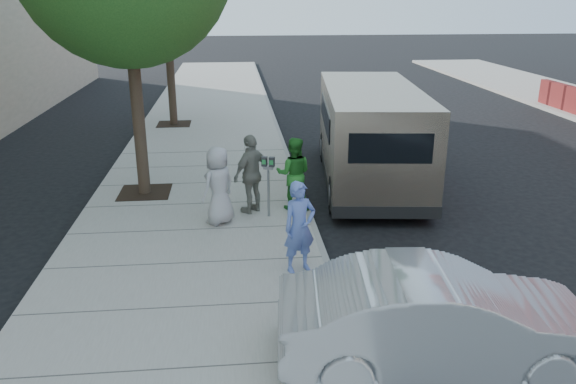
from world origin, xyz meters
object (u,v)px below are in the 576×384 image
object	(u,v)px
person_officer	(300,227)
person_gray_shirt	(219,186)
sedan	(441,320)
van	(370,133)
person_green_shirt	(294,174)
person_striped_polo	(252,174)
parking_meter	(268,174)

from	to	relation	value
person_officer	person_gray_shirt	xyz separation A→B (m)	(-1.39, 2.28, 0.01)
sedan	person_officer	xyz separation A→B (m)	(-1.52, 2.60, 0.26)
van	person_officer	size ratio (longest dim) A/B	4.31
van	person_gray_shirt	xyz separation A→B (m)	(-3.79, -2.79, -0.35)
van	person_green_shirt	bearing A→B (deg)	-129.45
van	person_gray_shirt	distance (m)	4.72
person_gray_shirt	person_striped_polo	size ratio (longest dim) A/B	0.94
sedan	person_green_shirt	world-z (taller)	person_green_shirt
person_officer	van	bearing A→B (deg)	44.20
sedan	person_green_shirt	xyz separation A→B (m)	(-1.29, 5.55, 0.26)
sedan	person_striped_polo	size ratio (longest dim) A/B	2.43
parking_meter	person_striped_polo	world-z (taller)	person_striped_polo
parking_meter	person_officer	world-z (taller)	person_officer
parking_meter	van	bearing A→B (deg)	61.49
person_gray_shirt	person_striped_polo	world-z (taller)	person_striped_polo
person_striped_polo	parking_meter	bearing A→B (deg)	94.81
person_green_shirt	parking_meter	bearing A→B (deg)	44.99
parking_meter	person_green_shirt	world-z (taller)	person_green_shirt
van	person_officer	bearing A→B (deg)	-109.01
person_officer	parking_meter	bearing A→B (deg)	77.47
person_officer	person_gray_shirt	bearing A→B (deg)	100.84
parking_meter	sedan	bearing A→B (deg)	-51.04
parking_meter	person_gray_shirt	distance (m)	1.08
van	person_striped_polo	bearing A→B (deg)	-137.93
sedan	person_striped_polo	distance (m)	5.89
sedan	person_officer	bearing A→B (deg)	34.97
parking_meter	sedan	size ratio (longest dim) A/B	0.31
parking_meter	person_gray_shirt	xyz separation A→B (m)	(-1.03, -0.27, -0.14)
sedan	person_officer	world-z (taller)	person_officer
person_green_shirt	person_gray_shirt	world-z (taller)	person_gray_shirt
person_gray_shirt	sedan	bearing A→B (deg)	76.59
parking_meter	person_gray_shirt	size ratio (longest dim) A/B	0.81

